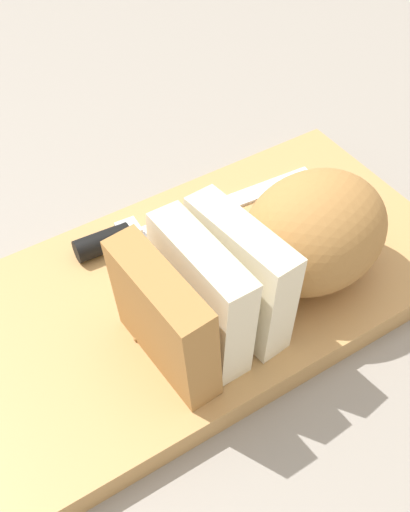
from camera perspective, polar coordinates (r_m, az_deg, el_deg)
name	(u,v)px	position (r m, az deg, el deg)	size (l,w,h in m)	color
ground_plane	(205,296)	(0.60, 0.00, -3.51)	(3.00, 3.00, 0.00)	gray
cutting_board	(205,287)	(0.59, 0.00, -2.78)	(0.46, 0.24, 0.02)	tan
bread_loaf	(273,255)	(0.53, 5.97, 0.06)	(0.24, 0.12, 0.10)	#A8753D
bread_knife	(142,230)	(0.62, -5.57, 2.27)	(0.26, 0.04, 0.02)	silver
crumb_near_knife	(260,272)	(0.59, 4.85, -1.40)	(0.01, 0.01, 0.01)	#996633
crumb_near_loaf	(176,271)	(0.59, -2.54, -1.34)	(0.00, 0.00, 0.00)	#996633
crumb_stray_left	(136,339)	(0.54, -6.05, -7.25)	(0.00, 0.00, 0.00)	#996633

